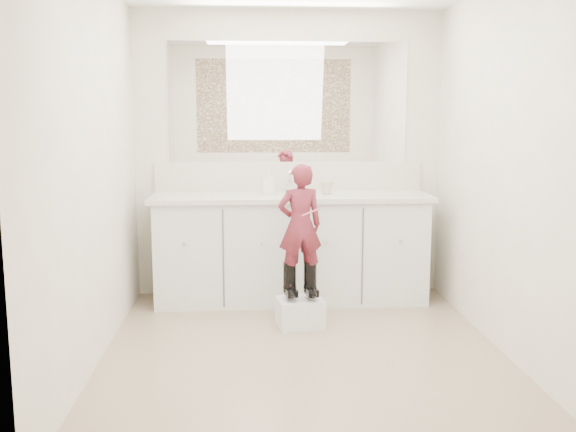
{
  "coord_description": "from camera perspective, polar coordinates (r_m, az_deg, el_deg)",
  "views": [
    {
      "loc": [
        -0.36,
        -3.97,
        1.53
      ],
      "look_at": [
        -0.06,
        0.73,
        0.79
      ],
      "focal_mm": 40.0,
      "sensor_mm": 36.0,
      "label": 1
    }
  ],
  "objects": [
    {
      "name": "soap_bottle",
      "position": [
        5.27,
        -1.74,
        3.04
      ],
      "size": [
        0.09,
        0.1,
        0.2
      ],
      "primitive_type": "imported",
      "rotation": [
        0.0,
        0.0,
        0.03
      ],
      "color": "silver",
      "rests_on": "countertop"
    },
    {
      "name": "wall_right",
      "position": [
        4.32,
        18.97,
        4.03
      ],
      "size": [
        0.0,
        3.0,
        3.0
      ],
      "primitive_type": "plane",
      "rotation": [
        1.57,
        0.0,
        -1.57
      ],
      "color": "beige",
      "rests_on": "floor"
    },
    {
      "name": "toddler",
      "position": [
        4.62,
        1.07,
        -0.82
      ],
      "size": [
        0.35,
        0.26,
        0.89
      ],
      "primitive_type": "imported",
      "rotation": [
        0.0,
        0.0,
        3.3
      ],
      "color": "#B13647",
      "rests_on": "step_stool"
    },
    {
      "name": "wall_left",
      "position": [
        4.1,
        -16.97,
        3.89
      ],
      "size": [
        0.0,
        3.0,
        3.0
      ],
      "primitive_type": "plane",
      "rotation": [
        1.57,
        0.0,
        1.57
      ],
      "color": "beige",
      "rests_on": "floor"
    },
    {
      "name": "step_stool",
      "position": [
        4.75,
        1.07,
        -8.58
      ],
      "size": [
        0.36,
        0.32,
        0.21
      ],
      "primitive_type": "cube",
      "rotation": [
        0.0,
        0.0,
        0.16
      ],
      "color": "silver",
      "rests_on": "floor"
    },
    {
      "name": "dot_panel",
      "position": [
        2.51,
        4.66,
        11.57
      ],
      "size": [
        2.0,
        0.01,
        1.2
      ],
      "primitive_type": "cube",
      "color": "#472819",
      "rests_on": "wall_front"
    },
    {
      "name": "boot_right",
      "position": [
        4.71,
        1.97,
        -5.71
      ],
      "size": [
        0.13,
        0.19,
        0.27
      ],
      "primitive_type": null,
      "rotation": [
        0.0,
        0.0,
        0.16
      ],
      "color": "black",
      "rests_on": "step_stool"
    },
    {
      "name": "toothbrush",
      "position": [
        4.53,
        2.05,
        0.35
      ],
      "size": [
        0.14,
        0.03,
        0.06
      ],
      "primitive_type": "cylinder",
      "rotation": [
        0.0,
        1.22,
        0.16
      ],
      "color": "#E2587E",
      "rests_on": "toddler"
    },
    {
      "name": "wall_back",
      "position": [
        5.5,
        0.07,
        5.47
      ],
      "size": [
        2.6,
        0.0,
        2.6
      ],
      "primitive_type": "plane",
      "rotation": [
        1.57,
        0.0,
        0.0
      ],
      "color": "beige",
      "rests_on": "floor"
    },
    {
      "name": "cup",
      "position": [
        5.28,
        3.44,
        2.49
      ],
      "size": [
        0.13,
        0.13,
        0.1
      ],
      "primitive_type": "imported",
      "rotation": [
        0.0,
        0.0,
        0.22
      ],
      "color": "#C0B39A",
      "rests_on": "countertop"
    },
    {
      "name": "vanity_cabinet",
      "position": [
        5.33,
        0.27,
        -3.06
      ],
      "size": [
        2.2,
        0.55,
        0.85
      ],
      "primitive_type": "cube",
      "color": "silver",
      "rests_on": "floor"
    },
    {
      "name": "countertop",
      "position": [
        5.24,
        0.28,
        1.67
      ],
      "size": [
        2.28,
        0.58,
        0.04
      ],
      "primitive_type": "cube",
      "color": "beige",
      "rests_on": "vanity_cabinet"
    },
    {
      "name": "boot_left",
      "position": [
        4.7,
        0.14,
        -5.74
      ],
      "size": [
        0.13,
        0.19,
        0.27
      ],
      "primitive_type": null,
      "rotation": [
        0.0,
        0.0,
        0.16
      ],
      "color": "black",
      "rests_on": "step_stool"
    },
    {
      "name": "faucet",
      "position": [
        5.39,
        0.16,
        2.63
      ],
      "size": [
        0.08,
        0.08,
        0.1
      ],
      "primitive_type": "cylinder",
      "color": "silver",
      "rests_on": "countertop"
    },
    {
      "name": "wall_front",
      "position": [
        2.52,
        4.57,
        1.32
      ],
      "size": [
        2.6,
        0.0,
        2.6
      ],
      "primitive_type": "plane",
      "rotation": [
        -1.57,
        0.0,
        0.0
      ],
      "color": "beige",
      "rests_on": "floor"
    },
    {
      "name": "backsplash",
      "position": [
        5.5,
        0.08,
        3.53
      ],
      "size": [
        2.28,
        0.03,
        0.25
      ],
      "primitive_type": "cube",
      "color": "beige",
      "rests_on": "countertop"
    },
    {
      "name": "mirror",
      "position": [
        5.48,
        0.08,
        10.06
      ],
      "size": [
        2.0,
        0.02,
        1.0
      ],
      "primitive_type": "cube",
      "color": "white",
      "rests_on": "wall_back"
    },
    {
      "name": "floor",
      "position": [
        4.28,
        1.42,
        -12.08
      ],
      "size": [
        3.0,
        3.0,
        0.0
      ],
      "primitive_type": "plane",
      "color": "#846F56",
      "rests_on": "ground"
    }
  ]
}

